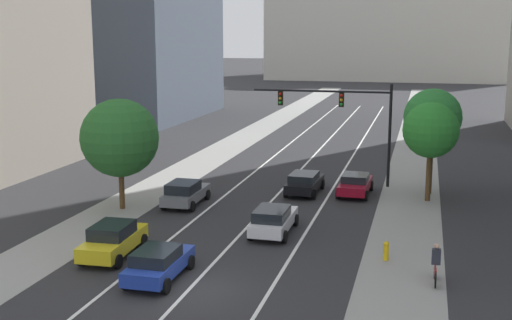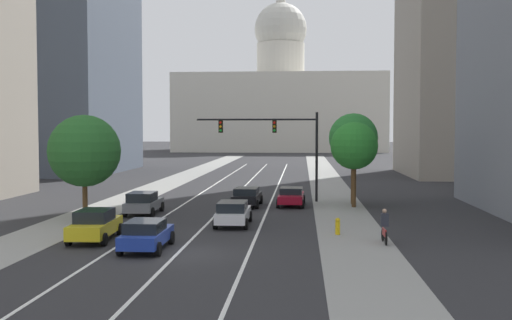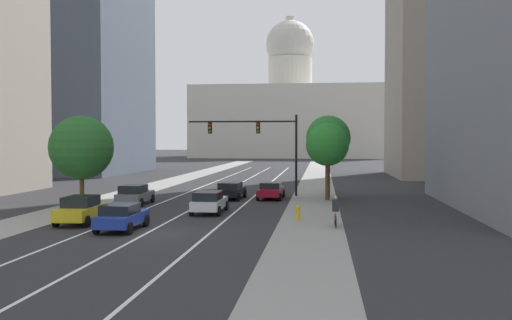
% 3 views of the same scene
% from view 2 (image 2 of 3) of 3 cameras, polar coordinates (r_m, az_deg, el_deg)
% --- Properties ---
extents(ground_plane, '(400.00, 400.00, 0.00)m').
position_cam_2_polar(ground_plane, '(67.66, -0.45, -1.86)').
color(ground_plane, '#2B2B2D').
extents(sidewalk_left, '(3.68, 130.00, 0.01)m').
position_cam_2_polar(sidewalk_left, '(63.97, -8.24, -2.16)').
color(sidewalk_left, gray).
rests_on(sidewalk_left, ground).
extents(sidewalk_right, '(3.68, 130.00, 0.01)m').
position_cam_2_polar(sidewalk_right, '(62.50, 6.75, -2.27)').
color(sidewalk_right, gray).
rests_on(sidewalk_right, ground).
extents(lane_stripe_left, '(0.16, 90.00, 0.01)m').
position_cam_2_polar(lane_stripe_left, '(53.23, -5.26, -3.17)').
color(lane_stripe_left, white).
rests_on(lane_stripe_left, ground).
extents(lane_stripe_center, '(0.16, 90.00, 0.01)m').
position_cam_2_polar(lane_stripe_center, '(52.79, -1.81, -3.21)').
color(lane_stripe_center, white).
rests_on(lane_stripe_center, ground).
extents(lane_stripe_right, '(0.16, 90.00, 0.01)m').
position_cam_2_polar(lane_stripe_right, '(52.55, 1.69, -3.23)').
color(lane_stripe_right, white).
rests_on(lane_stripe_right, ground).
extents(capitol_building, '(51.74, 29.22, 38.99)m').
position_cam_2_polar(capitol_building, '(158.96, 2.30, 5.12)').
color(capitol_building, beige).
rests_on(capitol_building, ground).
extents(car_yellow, '(2.13, 4.51, 1.57)m').
position_cam_2_polar(car_yellow, '(32.13, -14.76, -5.84)').
color(car_yellow, yellow).
rests_on(car_yellow, ground).
extents(car_black, '(2.11, 4.39, 1.38)m').
position_cam_2_polar(car_black, '(44.62, -0.85, -3.39)').
color(car_black, black).
rests_on(car_black, ground).
extents(car_white, '(1.97, 4.46, 1.46)m').
position_cam_2_polar(car_white, '(35.78, -2.14, -4.92)').
color(car_white, silver).
rests_on(car_white, ground).
extents(car_gray, '(2.03, 4.28, 1.50)m').
position_cam_2_polar(car_gray, '(41.09, -10.44, -3.93)').
color(car_gray, slate).
rests_on(car_gray, ground).
extents(car_crimson, '(2.07, 4.28, 1.35)m').
position_cam_2_polar(car_crimson, '(44.96, 3.30, -3.38)').
color(car_crimson, maroon).
rests_on(car_crimson, ground).
extents(car_blue, '(1.95, 4.16, 1.42)m').
position_cam_2_polar(car_blue, '(29.08, -10.18, -6.82)').
color(car_blue, '#1E389E').
rests_on(car_blue, ground).
extents(traffic_signal_mast, '(9.43, 0.39, 6.93)m').
position_cam_2_polar(traffic_signal_mast, '(47.47, 2.06, 2.15)').
color(traffic_signal_mast, black).
rests_on(traffic_signal_mast, ground).
extents(fire_hydrant, '(0.26, 0.35, 0.91)m').
position_cam_2_polar(fire_hydrant, '(33.06, 7.61, -6.12)').
color(fire_hydrant, yellow).
rests_on(fire_hydrant, ground).
extents(cyclist, '(0.37, 1.70, 1.72)m').
position_cam_2_polar(cyclist, '(30.90, 11.88, -6.07)').
color(cyclist, black).
rests_on(cyclist, ground).
extents(street_tree_far_right, '(3.41, 3.41, 6.14)m').
position_cam_2_polar(street_tree_far_right, '(44.42, 9.14, 1.29)').
color(street_tree_far_right, '#51381E').
rests_on(street_tree_far_right, ground).
extents(street_tree_mid_left, '(4.57, 4.57, 6.54)m').
position_cam_2_polar(street_tree_mid_left, '(40.23, -15.70, 0.82)').
color(street_tree_mid_left, '#51381E').
rests_on(street_tree_mid_left, ground).
extents(street_tree_mid_right, '(3.66, 3.66, 6.81)m').
position_cam_2_polar(street_tree_mid_right, '(46.29, 9.06, 2.03)').
color(street_tree_mid_right, '#51381E').
rests_on(street_tree_mid_right, ground).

